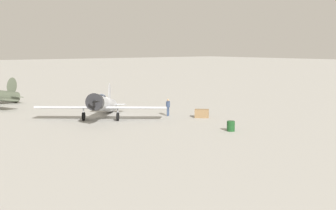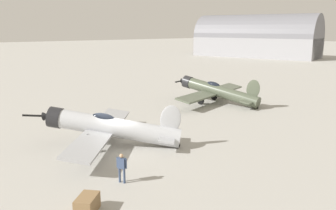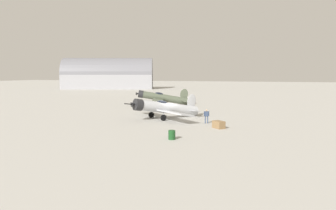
{
  "view_description": "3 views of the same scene",
  "coord_description": "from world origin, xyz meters",
  "px_view_note": "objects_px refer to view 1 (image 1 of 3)",
  "views": [
    {
      "loc": [
        -40.45,
        23.74,
        6.94
      ],
      "look_at": [
        -2.71,
        -5.78,
        1.1
      ],
      "focal_mm": 52.02,
      "sensor_mm": 36.0,
      "label": 1
    },
    {
      "loc": [
        -11.31,
        -22.17,
        8.56
      ],
      "look_at": [
        6.97,
        3.23,
        1.6
      ],
      "focal_mm": 37.49,
      "sensor_mm": 36.0,
      "label": 2
    },
    {
      "loc": [
        -39.24,
        -12.66,
        6.03
      ],
      "look_at": [
        0.0,
        0.0,
        1.8
      ],
      "focal_mm": 32.85,
      "sensor_mm": 36.0,
      "label": 3
    }
  ],
  "objects_px": {
    "fuel_drum": "(231,126)",
    "equipment_crate": "(202,113)",
    "ground_crew_mechanic": "(168,106)",
    "airplane_foreground": "(103,104)"
  },
  "relations": [
    {
      "from": "fuel_drum",
      "to": "equipment_crate",
      "type": "bearing_deg",
      "value": -24.36
    },
    {
      "from": "ground_crew_mechanic",
      "to": "equipment_crate",
      "type": "height_order",
      "value": "ground_crew_mechanic"
    },
    {
      "from": "ground_crew_mechanic",
      "to": "fuel_drum",
      "type": "relative_size",
      "value": 2.02
    },
    {
      "from": "equipment_crate",
      "to": "fuel_drum",
      "type": "bearing_deg",
      "value": 155.64
    },
    {
      "from": "fuel_drum",
      "to": "airplane_foreground",
      "type": "bearing_deg",
      "value": 21.29
    },
    {
      "from": "airplane_foreground",
      "to": "ground_crew_mechanic",
      "type": "height_order",
      "value": "airplane_foreground"
    },
    {
      "from": "ground_crew_mechanic",
      "to": "fuel_drum",
      "type": "height_order",
      "value": "ground_crew_mechanic"
    },
    {
      "from": "airplane_foreground",
      "to": "fuel_drum",
      "type": "relative_size",
      "value": 12.64
    },
    {
      "from": "ground_crew_mechanic",
      "to": "airplane_foreground",
      "type": "bearing_deg",
      "value": 40.3
    },
    {
      "from": "ground_crew_mechanic",
      "to": "fuel_drum",
      "type": "distance_m",
      "value": 10.12
    }
  ]
}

